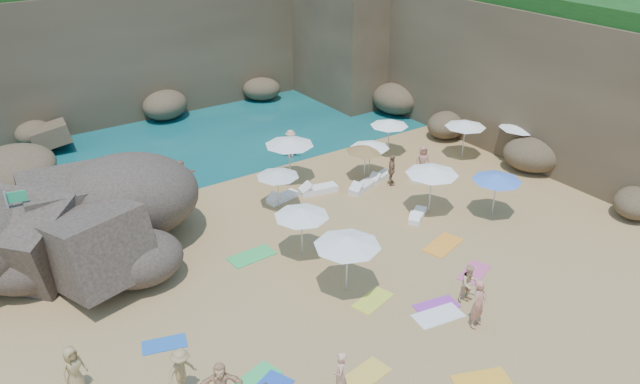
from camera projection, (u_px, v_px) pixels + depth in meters
ground at (321, 280)px, 24.28m from camera, size 120.00×120.00×0.00m
seawater at (92, 87)px, 46.32m from camera, size 120.00×120.00×0.00m
cliff_back at (135, 43)px, 41.84m from camera, size 44.00×8.00×8.00m
cliff_right at (503, 61)px, 37.93m from camera, size 8.00×30.00×8.00m
cliff_corner at (357, 29)px, 45.74m from camera, size 10.00×12.00×8.00m
rock_outcrop at (59, 282)px, 24.15m from camera, size 10.93×9.65×3.63m
flag_pole at (16, 224)px, 23.18m from camera, size 0.75×0.19×3.87m
parasol_0 at (278, 173)px, 28.84m from camera, size 2.01×2.01×1.91m
parasol_1 at (289, 141)px, 31.21m from camera, size 2.50×2.50×2.36m
parasol_2 at (370, 145)px, 31.90m from camera, size 2.02×2.02×1.91m
parasol_3 at (466, 124)px, 34.05m from camera, size 2.24×2.24×2.12m
parasol_4 at (389, 123)px, 34.46m from camera, size 2.12×2.12×2.00m
parasol_5 at (302, 212)px, 25.04m from camera, size 2.27×2.27×2.15m
parasol_6 at (365, 148)px, 31.53m from camera, size 2.00×2.00×1.89m
parasol_8 at (522, 125)px, 33.60m from camera, size 2.37×2.37×2.24m
parasol_9 at (347, 241)px, 22.66m from camera, size 2.52×2.52×2.38m
parasol_10 at (497, 177)px, 28.02m from camera, size 2.24×2.24×2.12m
parasol_11 at (432, 170)px, 28.27m from camera, size 2.44×2.44×2.31m
lounger_0 at (363, 187)px, 31.21m from camera, size 1.86×1.14×0.27m
lounger_1 at (282, 197)px, 30.20m from camera, size 1.72×0.84×0.26m
lounger_2 at (380, 177)px, 32.29m from camera, size 1.66×0.99×0.24m
lounger_3 at (318, 190)px, 30.91m from camera, size 2.01×0.97×0.30m
lounger_4 at (424, 175)px, 32.41m from camera, size 1.84×0.83×0.28m
lounger_5 at (418, 215)px, 28.62m from camera, size 1.57×1.28×0.24m
towel_2 at (482, 381)px, 19.38m from camera, size 1.98×1.48×0.03m
towel_3 at (255, 381)px, 19.38m from camera, size 1.90×1.32×0.03m
towel_4 at (365, 376)px, 19.59m from camera, size 1.81×1.10×0.03m
towel_6 at (437, 306)px, 22.76m from camera, size 1.75×1.10×0.03m
towel_8 at (164, 344)px, 20.91m from camera, size 1.62×1.13×0.03m
towel_9 at (474, 272)px, 24.70m from camera, size 1.82×1.36×0.03m
towel_10 at (443, 245)px, 26.52m from camera, size 2.14×1.48×0.03m
towel_11 at (252, 256)px, 25.76m from camera, size 1.96×1.04×0.03m
towel_12 at (373, 300)px, 23.07m from camera, size 1.80×1.24×0.03m
towel_13 at (438, 316)px, 22.26m from camera, size 1.91×1.17×0.03m
person_stand_2 at (291, 144)px, 34.50m from camera, size 1.09×0.94×1.60m
person_stand_3 at (392, 170)px, 31.38m from camera, size 0.91×0.99×1.63m
person_stand_4 at (423, 161)px, 32.44m from camera, size 0.89×0.68×1.62m
person_stand_5 at (181, 178)px, 30.25m from camera, size 1.74×1.34×1.88m
person_stand_6 at (340, 375)px, 18.50m from camera, size 0.67×0.71×1.63m
person_lie_4 at (476, 321)px, 21.69m from camera, size 1.16×1.97×0.44m
person_lie_5 at (468, 294)px, 22.95m from camera, size 1.06×1.61×0.56m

